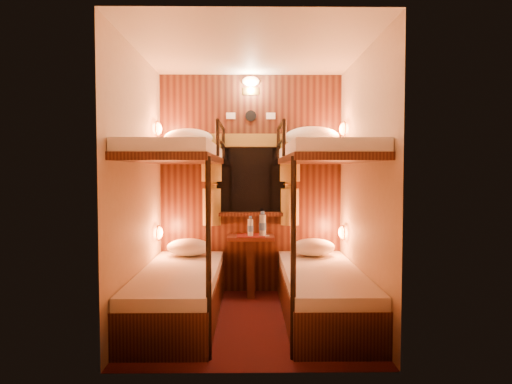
{
  "coord_description": "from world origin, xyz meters",
  "views": [
    {
      "loc": [
        -0.0,
        -4.03,
        1.35
      ],
      "look_at": [
        0.05,
        0.15,
        1.15
      ],
      "focal_mm": 32.0,
      "sensor_mm": 36.0,
      "label": 1
    }
  ],
  "objects_px": {
    "bunk_left": "(179,258)",
    "bunk_right": "(322,258)",
    "bottle_left": "(250,227)",
    "table": "(251,257)",
    "bottle_right": "(263,225)"
  },
  "relations": [
    {
      "from": "bottle_left",
      "to": "bunk_left",
      "type": "bearing_deg",
      "value": -131.39
    },
    {
      "from": "table",
      "to": "bottle_left",
      "type": "relative_size",
      "value": 3.03
    },
    {
      "from": "bunk_right",
      "to": "bottle_left",
      "type": "relative_size",
      "value": 8.8
    },
    {
      "from": "bunk_right",
      "to": "table",
      "type": "bearing_deg",
      "value": 129.67
    },
    {
      "from": "bunk_left",
      "to": "bunk_right",
      "type": "distance_m",
      "value": 1.3
    },
    {
      "from": "bottle_left",
      "to": "bottle_right",
      "type": "height_order",
      "value": "bottle_right"
    },
    {
      "from": "table",
      "to": "bunk_right",
      "type": "bearing_deg",
      "value": -50.33
    },
    {
      "from": "bunk_left",
      "to": "bottle_left",
      "type": "distance_m",
      "value": 0.99
    },
    {
      "from": "table",
      "to": "bottle_right",
      "type": "distance_m",
      "value": 0.37
    },
    {
      "from": "bottle_left",
      "to": "bottle_right",
      "type": "bearing_deg",
      "value": 8.32
    },
    {
      "from": "bunk_left",
      "to": "bunk_right",
      "type": "bearing_deg",
      "value": 0.0
    },
    {
      "from": "bottle_right",
      "to": "bottle_left",
      "type": "bearing_deg",
      "value": -171.68
    },
    {
      "from": "bunk_left",
      "to": "table",
      "type": "xyz_separation_m",
      "value": [
        0.65,
        0.78,
        -0.14
      ]
    },
    {
      "from": "bottle_left",
      "to": "bottle_right",
      "type": "xyz_separation_m",
      "value": [
        0.13,
        0.02,
        0.02
      ]
    },
    {
      "from": "bunk_right",
      "to": "bottle_right",
      "type": "xyz_separation_m",
      "value": [
        -0.52,
        0.75,
        0.21
      ]
    }
  ]
}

